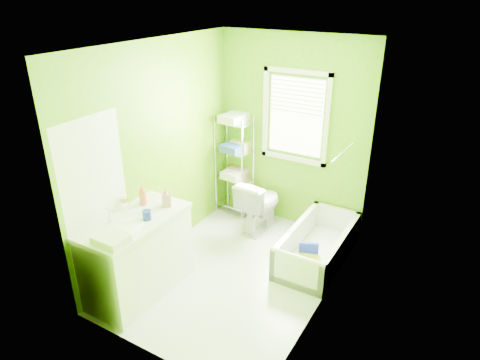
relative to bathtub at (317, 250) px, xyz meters
The scene contains 9 objects.
ground 1.02m from the bathtub, 135.81° to the right, with size 2.90×2.90×0.00m, color silver.
room_envelope 1.73m from the bathtub, 135.81° to the right, with size 2.14×2.94×2.62m.
window 1.77m from the bathtub, 133.37° to the left, with size 0.92×0.05×1.22m.
door 2.60m from the bathtub, 136.01° to the right, with size 0.09×0.80×2.00m.
right_wall_decor 1.42m from the bathtub, 67.05° to the right, with size 0.04×1.48×1.17m.
bathtub is the anchor object (origin of this frame).
toilet 1.05m from the bathtub, 161.34° to the left, with size 0.42×0.74×0.75m, color white.
vanity 2.15m from the bathtub, 134.23° to the right, with size 0.62×1.20×1.14m.
wire_shelf_unit 1.78m from the bathtub, 159.20° to the left, with size 0.53×0.43×1.50m.
Camera 1 is at (2.13, -3.57, 3.12)m, focal length 32.00 mm.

